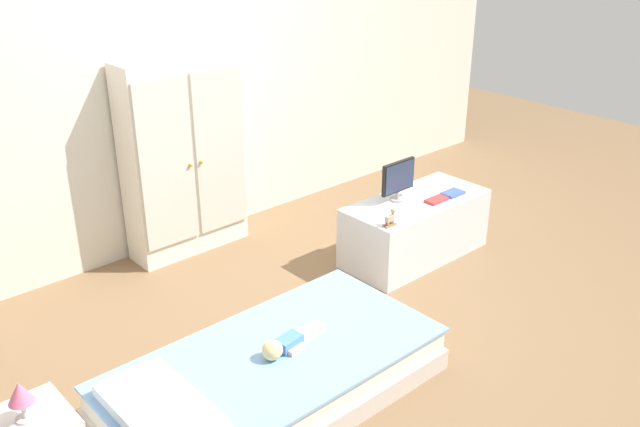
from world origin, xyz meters
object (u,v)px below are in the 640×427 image
Objects in this scene: book_blue at (453,193)px; table_lamp at (20,395)px; bed at (274,377)px; tv_monitor at (398,178)px; rocking_horse_toy at (391,218)px; doll at (283,345)px; wardrobe at (184,157)px; book_red at (437,200)px; tv_stand at (415,228)px.

table_lamp is at bearing -175.84° from book_blue.
table_lamp is (-1.08, 0.21, 0.35)m from bed.
rocking_horse_toy is (-0.32, -0.23, -0.10)m from tv_monitor.
doll is 0.30× the size of wardrobe.
wardrobe is 1.68m from book_red.
tv_monitor is at bearing 36.37° from rocking_horse_toy.
doll is at bearing -165.37° from book_red.
bed is 1.69m from tv_monitor.
doll is 1.87m from book_blue.
book_blue reaches higher than tv_stand.
table_lamp is 0.14× the size of wardrobe.
wardrobe is at bearing 136.97° from book_blue.
tv_stand is 0.52m from rocking_horse_toy.
book_red is (0.50, 0.05, -0.04)m from rocking_horse_toy.
tv_monitor is 2.56× the size of rocking_horse_toy.
rocking_horse_toy reaches higher than book_blue.
tv_stand is at bearing -46.42° from wardrobe.
doll is at bearing -166.68° from book_blue.
tv_stand is 0.25m from book_red.
book_blue is at bearing 13.32° from doll.
rocking_horse_toy is at bearing -159.64° from tv_stand.
bed is at bearing -162.80° from rocking_horse_toy.
bed is 1.30m from rocking_horse_toy.
tv_monitor is at bearing 8.67° from table_lamp.
rocking_horse_toy is at bearing 4.04° from table_lamp.
tv_stand is at bearing 20.36° from rocking_horse_toy.
rocking_horse_toy reaches higher than tv_stand.
tv_stand is 0.38m from tv_monitor.
wardrobe reaches higher than rocking_horse_toy.
tv_stand is 6.71× the size of book_blue.
wardrobe is at bearing 133.58° from tv_stand.
tv_monitor is (1.52, 0.61, 0.45)m from bed.
wardrobe is at bearing 41.14° from table_lamp.
bed is at bearing -161.96° from tv_stand.
tv_stand is at bearing 6.71° from table_lamp.
table_lamp is at bearing -175.59° from book_red.
bed is at bearing -167.19° from book_blue.
book_red is (1.64, 0.43, 0.14)m from doll.
rocking_horse_toy reaches higher than book_red.
book_red is at bearing -47.00° from wardrobe.
book_blue is at bearing -27.65° from tv_monitor.
wardrobe is 8.45× the size of book_red.
table_lamp is 2.95m from book_blue.
wardrobe reaches higher than tv_monitor.
bed is at bearing -158.23° from tv_monitor.
tv_stand is at bearing -37.24° from tv_monitor.
table_lamp is 2.28m from rocking_horse_toy.
book_blue is at bearing 4.55° from rocking_horse_toy.
doll is 1.61m from tv_monitor.
book_blue is (0.24, -0.10, 0.22)m from tv_stand.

